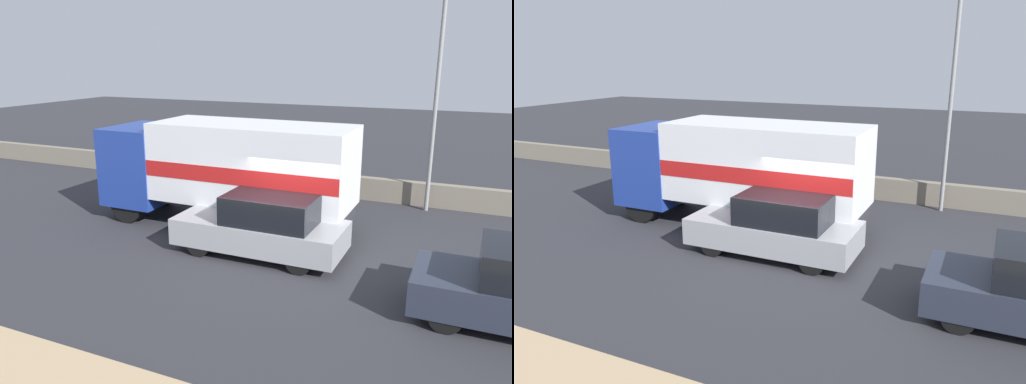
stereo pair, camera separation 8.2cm
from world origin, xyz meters
The scene contains 5 objects.
ground_plane centered at (0.00, 0.00, 0.00)m, with size 80.00×80.00×0.00m, color #2D2D33.
stone_wall_backdrop centered at (0.00, 6.69, 0.41)m, with size 60.00×0.35×0.82m.
street_lamp centered at (2.94, 6.15, 4.34)m, with size 0.56×0.28×7.57m.
box_truck centered at (-2.53, 1.98, 1.87)m, with size 7.82×2.47×3.22m.
car_hatchback centered at (-0.59, 0.28, 0.82)m, with size 4.49×1.89×1.69m.
Camera 2 is at (4.39, -11.11, 5.15)m, focal length 35.00 mm.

